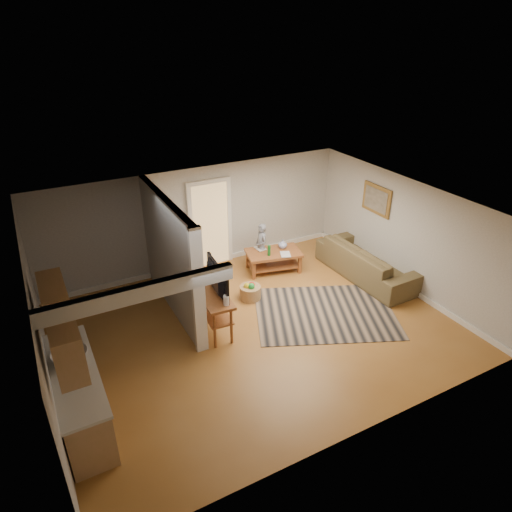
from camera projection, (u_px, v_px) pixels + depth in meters
The scene contains 11 objects.
ground at pixel (256, 328), 9.09m from camera, with size 7.50×7.50×0.00m, color #965B26.
room_shell at pixel (194, 267), 8.31m from camera, with size 7.54×6.02×2.52m.
area_rug at pixel (325, 312), 9.58m from camera, with size 2.87×2.10×0.01m, color black.
sofa at pixel (365, 276), 10.96m from camera, with size 2.67×1.04×0.78m, color #3F321F.
coffee_table at pixel (274, 255), 11.04m from camera, with size 1.43×1.03×0.77m.
tv_console at pixel (213, 296), 8.75m from camera, with size 0.59×1.35×1.14m.
speaker_left at pixel (186, 292), 9.39m from camera, with size 0.10×0.10×0.97m, color black.
speaker_right at pixel (175, 278), 9.98m from camera, with size 0.09×0.09×0.90m, color black.
toy_basket at pixel (250, 292), 10.00m from camera, with size 0.47×0.47×0.42m.
child at pixel (261, 267), 11.35m from camera, with size 0.42×0.28×1.15m, color slate.
toddler at pixel (191, 288), 10.46m from camera, with size 0.41×0.32×0.84m, color #1F2041.
Camera 1 is at (-3.49, -6.53, 5.47)m, focal length 32.00 mm.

